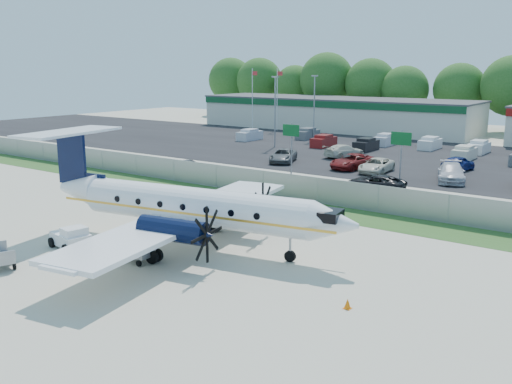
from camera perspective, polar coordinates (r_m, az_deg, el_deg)
The scene contains 27 objects.
ground at distance 32.96m, azimuth -6.13°, elevation -5.73°, with size 170.00×170.00×0.00m, color beige.
grass_verge at distance 42.29m, azimuth 4.75°, elevation -1.62°, with size 170.00×4.00×0.02m, color #2D561E.
access_road at distance 48.27m, azimuth 9.05°, elevation 0.04°, with size 170.00×8.00×0.02m, color black.
parking_lot at distance 67.42m, azimuth 17.15°, elevation 3.14°, with size 170.00×32.00×0.02m, color black.
perimeter_fence at distance 43.75m, azimuth 6.13°, elevation 0.17°, with size 120.00×0.06×1.99m.
building_west at distance 96.68m, azimuth 7.92°, elevation 7.78°, with size 46.40×12.40×5.24m.
sign_left at distance 54.92m, azimuth 3.54°, elevation 5.46°, with size 1.80×0.26×5.00m.
sign_mid at distance 49.98m, azimuth 14.30°, elevation 4.42°, with size 1.80×0.26×5.00m.
flagpole_west at distance 96.88m, azimuth -0.33°, elevation 9.69°, with size 1.06×0.12×10.00m.
flagpole_east at distance 94.03m, azimuth 2.17°, elevation 9.60°, with size 1.06×0.12×10.00m.
light_pole_nw at distance 73.88m, azimuth 1.92°, elevation 8.52°, with size 0.90×0.35×9.09m.
light_pole_sw at distance 82.36m, azimuth 5.84°, elevation 8.86°, with size 0.90×0.35×9.09m.
tree_line at distance 100.01m, azimuth 23.51°, elevation 5.51°, with size 112.00×6.00×14.00m, color #245519, non-canonical shape.
aircraft at distance 32.96m, azimuth -6.74°, elevation -1.35°, with size 20.62×20.24×6.30m.
pushback_tug at distance 34.46m, azimuth -17.96°, elevation -4.37°, with size 2.67×2.14×1.32m.
baggage_cart_near at distance 31.35m, azimuth -11.88°, elevation -5.99°, with size 1.99×1.26×1.01m.
cone_nose at distance 25.36m, azimuth 9.14°, elevation -10.98°, with size 0.33×0.33×0.46m.
cone_starboard_wing at distance 43.66m, azimuth 4.44°, elevation -0.88°, with size 0.32×0.32×0.46m.
road_car_west at distance 55.58m, azimuth -6.78°, elevation 1.72°, with size 1.43×4.11×1.35m, color black.
road_car_mid at distance 49.04m, azimuth 11.81°, elevation 0.10°, with size 2.32×5.03×1.40m, color black.
parked_car_a at distance 62.59m, azimuth 2.73°, elevation 2.99°, with size 2.41×5.22×1.45m, color #595B5E.
parked_car_b at distance 59.34m, azimuth 9.60°, elevation 2.31°, with size 2.54×5.51×1.53m, color maroon.
parked_car_c at distance 57.59m, azimuth 11.92°, elevation 1.91°, with size 2.36×5.12×1.42m, color beige.
parked_car_d at distance 54.89m, azimuth 18.88°, elevation 1.00°, with size 2.31×5.67×1.65m, color silver.
parked_car_f at distance 66.69m, azimuth 8.79°, elevation 3.44°, with size 2.10×5.16×1.50m, color beige.
parked_car_g at distance 60.52m, azimuth 19.49°, elevation 1.96°, with size 1.88×4.66×1.59m, color navy.
far_parking_rows at distance 72.13m, azimuth 18.44°, elevation 3.62°, with size 56.00×10.00×1.60m, color gray, non-canonical shape.
Camera 1 is at (21.03, -23.24, 10.21)m, focal length 40.00 mm.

